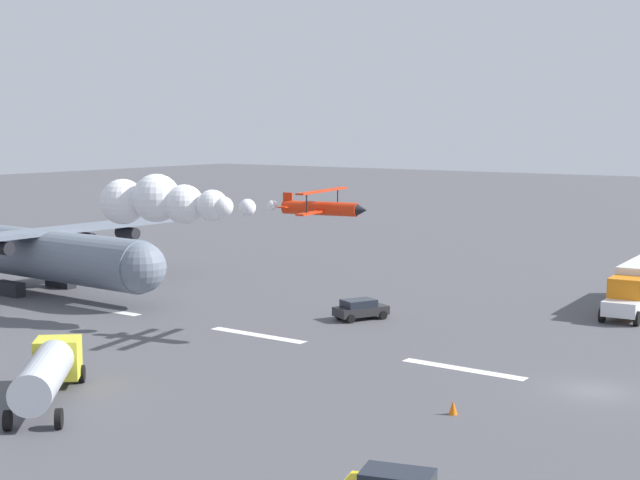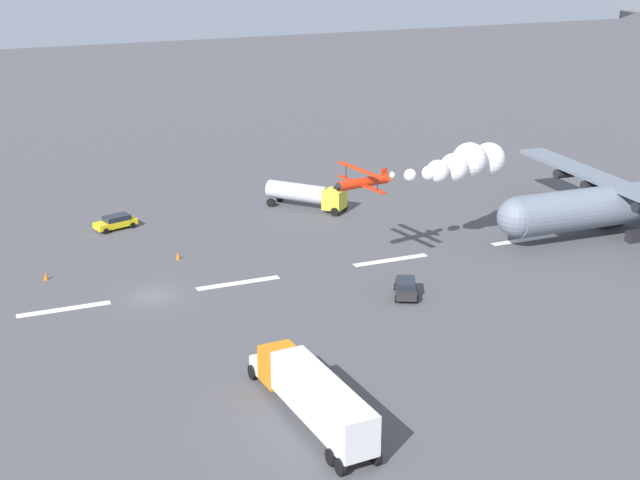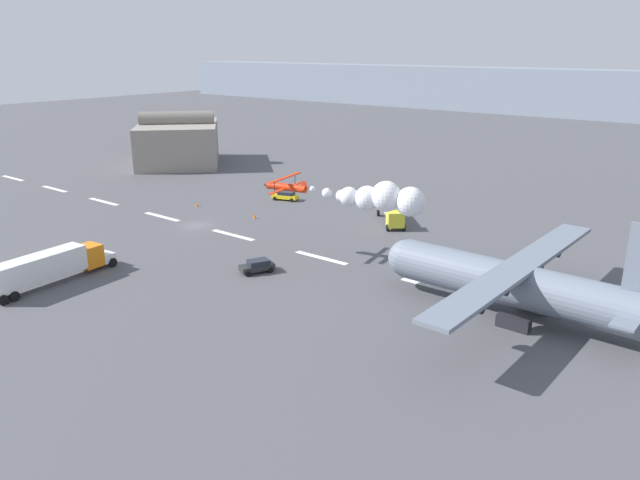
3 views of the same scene
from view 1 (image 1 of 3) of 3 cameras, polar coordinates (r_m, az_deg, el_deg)
name	(u,v)px [view 1 (image 1 of 3)]	position (r m, az deg, el deg)	size (l,w,h in m)	color
ground_plane	(593,391)	(54.71, 16.16, -8.74)	(440.00, 440.00, 0.00)	#4C4C51
runway_stripe_4	(463,369)	(57.67, 8.64, -7.72)	(8.00, 0.90, 0.01)	white
runway_stripe_5	(258,335)	(66.12, -3.79, -5.75)	(8.00, 0.90, 0.01)	white
runway_stripe_6	(102,309)	(76.95, -13.01, -4.11)	(8.00, 0.90, 0.01)	white
cargo_transport_plane	(51,254)	(84.44, -15.96, -0.80)	(27.31, 34.43, 11.53)	slate
stunt_biplane_red	(167,202)	(69.77, -9.25, 2.30)	(20.85, 8.55, 3.83)	red
fuel_tanker_truck	(47,372)	(51.69, -16.16, -7.65)	(8.25, 8.73, 2.90)	yellow
followme_car_yellow	(360,309)	(71.19, 2.45, -4.16)	(3.36, 4.41, 1.52)	#262628
traffic_cone_far	(453,407)	(48.85, 8.04, -9.97)	(0.44, 0.44, 0.75)	orange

